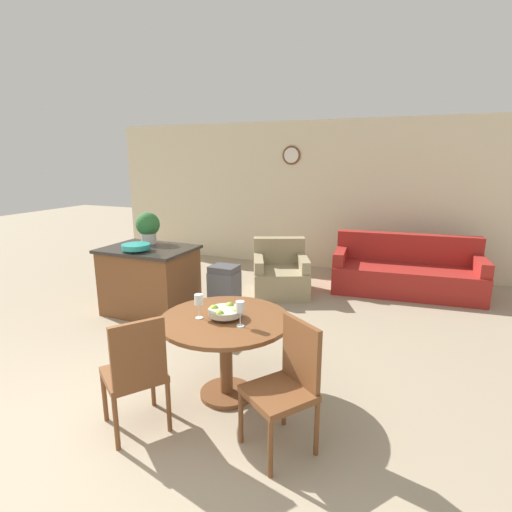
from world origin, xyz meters
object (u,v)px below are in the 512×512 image
object	(u,v)px
armchair	(280,275)
dining_chair_near_right	(287,381)
kitchen_island	(150,280)
teal_bowl	(136,247)
dining_chair_near_left	(136,370)
dining_table	(226,336)
couch	(406,274)
wine_glass_left	(199,301)
trash_bin	(224,291)
potted_plant	(148,226)
fruit_bowl	(225,312)
wine_glass_right	(240,308)

from	to	relation	value
armchair	dining_chair_near_right	bearing A→B (deg)	-93.70
kitchen_island	teal_bowl	xyz separation A→B (m)	(-0.02, -0.22, 0.50)
armchair	dining_chair_near_left	bearing A→B (deg)	-112.18
kitchen_island	dining_table	bearing A→B (deg)	-37.23
couch	wine_glass_left	bearing A→B (deg)	-117.52
couch	armchair	bearing A→B (deg)	-162.14
teal_bowl	couch	size ratio (longest dim) A/B	0.16
trash_bin	armchair	xyz separation A→B (m)	(0.36, 1.18, -0.06)
potted_plant	couch	distance (m)	3.92
dining_chair_near_right	fruit_bowl	size ratio (longest dim) A/B	3.28
dining_table	potted_plant	distance (m)	2.63
couch	fruit_bowl	bearing A→B (deg)	-115.27
potted_plant	armchair	world-z (taller)	potted_plant
dining_chair_near_right	fruit_bowl	world-z (taller)	dining_chair_near_right
dining_table	kitchen_island	xyz separation A→B (m)	(-1.83, 1.39, -0.11)
dining_table	potted_plant	world-z (taller)	potted_plant
trash_bin	couch	world-z (taller)	couch
armchair	wine_glass_left	bearing A→B (deg)	-108.03
dining_table	teal_bowl	xyz separation A→B (m)	(-1.84, 1.17, 0.38)
teal_bowl	couch	distance (m)	4.01
trash_bin	armchair	distance (m)	1.23
dining_chair_near_left	fruit_bowl	distance (m)	0.83
dining_table	teal_bowl	world-z (taller)	teal_bowl
dining_chair_near_right	kitchen_island	size ratio (longest dim) A/B	0.81
teal_bowl	trash_bin	size ratio (longest dim) A/B	0.52
kitchen_island	fruit_bowl	bearing A→B (deg)	-37.23
wine_glass_left	armchair	xyz separation A→B (m)	(-0.28, 2.90, -0.60)
fruit_bowl	wine_glass_left	bearing A→B (deg)	-155.93
kitchen_island	trash_bin	bearing A→B (deg)	14.03
couch	wine_glass_right	bearing A→B (deg)	-112.08
wine_glass_left	armchair	world-z (taller)	wine_glass_left
couch	teal_bowl	bearing A→B (deg)	-147.84
fruit_bowl	armchair	world-z (taller)	fruit_bowl
dining_chair_near_left	dining_chair_near_right	bearing A→B (deg)	-39.48
dining_chair_near_right	trash_bin	size ratio (longest dim) A/B	1.36
dining_chair_near_left	dining_chair_near_right	distance (m)	1.11
teal_bowl	trash_bin	xyz separation A→B (m)	(1.00, 0.46, -0.60)
dining_chair_near_left	dining_chair_near_right	world-z (taller)	same
potted_plant	trash_bin	world-z (taller)	potted_plant
armchair	teal_bowl	bearing A→B (deg)	-153.27
teal_bowl	armchair	xyz separation A→B (m)	(1.36, 1.64, -0.66)
wine_glass_right	teal_bowl	distance (m)	2.40
fruit_bowl	wine_glass_left	distance (m)	0.24
fruit_bowl	armchair	bearing A→B (deg)	99.65
wine_glass_right	kitchen_island	xyz separation A→B (m)	(-2.01, 1.50, -0.43)
wine_glass_right	armchair	size ratio (longest dim) A/B	0.18
dining_table	dining_chair_near_left	size ratio (longest dim) A/B	1.18
dining_chair_near_right	armchair	distance (m)	3.42
fruit_bowl	trash_bin	world-z (taller)	fruit_bowl
dining_chair_near_right	wine_glass_right	world-z (taller)	wine_glass_right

